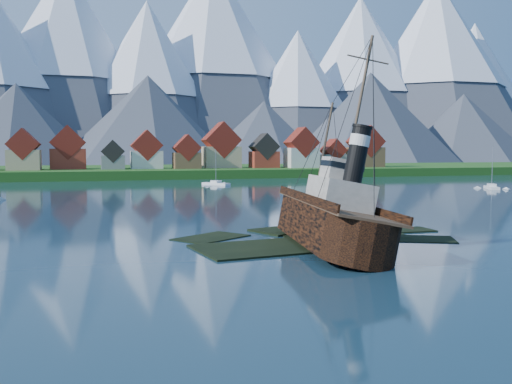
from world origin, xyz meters
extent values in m
plane|color=#173141|center=(0.00, 0.00, 0.00)|extent=(1400.00, 1400.00, 0.00)
cube|color=black|center=(-3.00, -2.00, -0.32)|extent=(19.08, 11.42, 1.00)
cube|color=black|center=(6.00, 4.00, -0.38)|extent=(15.15, 9.76, 1.00)
cube|color=black|center=(2.00, 9.00, -0.28)|extent=(11.45, 9.06, 1.00)
cube|color=black|center=(12.00, -1.00, -0.42)|extent=(10.27, 8.34, 1.00)
cube|color=black|center=(-9.00, 6.00, -0.40)|extent=(9.42, 8.68, 1.00)
cube|color=black|center=(15.00, 5.00, -0.35)|extent=(6.00, 4.00, 1.00)
cube|color=#1D4313|center=(0.00, 170.00, 0.00)|extent=(600.00, 80.00, 3.20)
cube|color=#3F3D38|center=(0.00, 132.00, 0.00)|extent=(600.00, 2.50, 2.00)
cube|color=tan|center=(-43.00, 150.00, 6.40)|extent=(10.50, 9.00, 6.80)
cube|color=maroon|center=(-43.00, 150.00, 11.69)|extent=(10.69, 9.18, 10.69)
cube|color=maroon|center=(-29.00, 156.00, 6.60)|extent=(12.00, 8.50, 7.20)
cube|color=maroon|center=(-29.00, 156.00, 12.36)|extent=(12.22, 8.67, 12.22)
cube|color=slate|center=(-14.00, 151.00, 5.40)|extent=(8.00, 7.00, 4.80)
cube|color=black|center=(-14.00, 151.00, 9.24)|extent=(8.15, 7.14, 8.15)
cube|color=beige|center=(-2.00, 154.00, 6.20)|extent=(11.00, 9.50, 6.40)
cube|color=maroon|center=(-2.00, 154.00, 11.38)|extent=(11.20, 9.69, 11.20)
cube|color=brown|center=(12.00, 150.00, 5.90)|extent=(9.50, 8.00, 5.80)
cube|color=maroon|center=(12.00, 150.00, 10.51)|extent=(9.67, 8.16, 9.67)
cube|color=tan|center=(26.00, 155.00, 7.00)|extent=(13.50, 10.00, 8.00)
cube|color=maroon|center=(26.00, 155.00, 13.43)|extent=(13.75, 10.20, 13.75)
cube|color=maroon|center=(42.00, 152.00, 6.10)|extent=(10.00, 8.50, 6.20)
cube|color=black|center=(42.00, 152.00, 11.00)|extent=(10.18, 8.67, 10.18)
cube|color=beige|center=(56.00, 149.00, 6.75)|extent=(11.50, 9.00, 7.50)
cube|color=maroon|center=(56.00, 149.00, 12.57)|extent=(11.71, 9.18, 11.71)
cube|color=slate|center=(71.00, 153.00, 5.50)|extent=(9.00, 7.50, 5.00)
cube|color=maroon|center=(71.00, 153.00, 9.62)|extent=(9.16, 7.65, 9.16)
cube|color=brown|center=(84.00, 151.00, 6.90)|extent=(12.50, 10.00, 7.80)
cube|color=maroon|center=(84.00, 151.00, 13.05)|extent=(12.73, 10.20, 12.73)
cone|color=#2D333D|center=(-40.00, 495.00, 88.00)|extent=(210.00, 210.00, 180.00)
cone|color=white|center=(-40.00, 495.00, 124.00)|extent=(130.20, 130.20, 108.00)
cone|color=#2D333D|center=(30.00, 470.00, 70.50)|extent=(170.00, 170.00, 145.00)
cone|color=white|center=(30.00, 470.00, 99.50)|extent=(105.40, 105.40, 87.00)
cone|color=#2D333D|center=(100.00, 515.00, 98.00)|extent=(240.00, 240.00, 200.00)
cone|color=white|center=(100.00, 515.00, 138.00)|extent=(148.80, 148.80, 120.00)
cone|color=#2D333D|center=(170.00, 460.00, 60.50)|extent=(150.00, 150.00, 125.00)
cone|color=white|center=(170.00, 460.00, 85.50)|extent=(93.00, 93.00, 75.00)
cone|color=#2D333D|center=(250.00, 490.00, 83.00)|extent=(200.00, 200.00, 170.00)
cone|color=white|center=(250.00, 490.00, 117.00)|extent=(124.00, 124.00, 102.00)
cone|color=#2D333D|center=(330.00, 475.00, 93.00)|extent=(230.00, 230.00, 190.00)
cone|color=white|center=(330.00, 475.00, 131.00)|extent=(142.60, 142.60, 114.00)
cone|color=#2D333D|center=(400.00, 505.00, 75.50)|extent=(180.00, 180.00, 155.00)
cone|color=white|center=(400.00, 505.00, 106.50)|extent=(111.60, 111.60, 93.00)
cone|color=#2D333D|center=(-70.00, 374.00, 27.00)|extent=(120.00, 120.00, 58.00)
cone|color=#2D333D|center=(20.00, 369.00, 31.00)|extent=(136.00, 136.00, 66.00)
cone|color=#2D333D|center=(110.00, 373.00, 23.00)|extent=(110.00, 110.00, 50.00)
cone|color=#2D333D|center=(200.00, 370.00, 35.50)|extent=(150.00, 150.00, 75.00)
cone|color=#2D333D|center=(290.00, 371.00, 28.00)|extent=(124.00, 124.00, 60.00)
cube|color=black|center=(0.91, -2.95, 2.09)|extent=(6.48, 18.66, 3.89)
cone|color=black|center=(0.91, 9.16, 2.09)|extent=(6.48, 6.48, 6.48)
cylinder|color=black|center=(0.91, -12.28, 2.09)|extent=(6.48, 6.48, 3.89)
cube|color=#4C3826|center=(0.91, -2.95, 4.13)|extent=(6.35, 24.62, 0.23)
cube|color=black|center=(-2.20, -2.95, 4.55)|extent=(0.19, 23.84, 0.83)
cube|color=black|center=(4.02, -2.95, 4.55)|extent=(0.19, 23.84, 0.83)
cube|color=#ADA89E|center=(0.91, -4.34, 5.52)|extent=(4.81, 7.87, 2.78)
cube|color=#ADA89E|center=(0.91, -3.41, 7.92)|extent=(3.33, 3.70, 2.04)
cylinder|color=black|center=(0.91, -7.39, 9.50)|extent=(1.76, 1.76, 5.18)
cylinder|color=silver|center=(0.91, -7.39, 10.79)|extent=(1.85, 1.85, 1.02)
cylinder|color=#473828|center=(0.91, 4.46, 9.78)|extent=(0.26, 0.26, 11.11)
cylinder|color=#473828|center=(0.91, -5.26, 14.96)|extent=(0.30, 0.30, 12.03)
cube|color=silver|center=(74.61, 64.23, 0.09)|extent=(5.17, 8.15, 1.13)
cube|color=silver|center=(74.61, 64.23, 0.99)|extent=(2.54, 2.78, 0.66)
cylinder|color=gray|center=(74.61, 64.23, 5.58)|extent=(0.13, 0.13, 9.84)
cube|color=silver|center=(11.90, 99.69, 0.09)|extent=(6.90, 8.59, 1.07)
cube|color=silver|center=(11.90, 99.69, 0.93)|extent=(3.03, 3.16, 0.62)
cylinder|color=gray|center=(11.90, 99.69, 5.25)|extent=(0.12, 0.12, 9.26)
camera|label=1|loc=(-21.76, -55.60, 9.74)|focal=40.00mm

